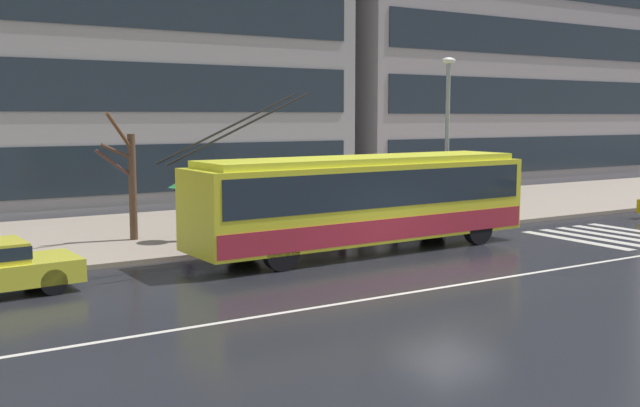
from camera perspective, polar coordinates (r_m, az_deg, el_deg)
The scene contains 15 objects.
ground_plane at distance 20.01m, azimuth 9.89°, elevation -5.30°, with size 160.00×160.00×0.00m, color #22232A.
sidewalk_slab at distance 28.47m, azimuth -4.08°, elevation -1.47°, with size 80.00×10.00×0.14m, color gray.
crosswalk_stripe_edge_near at distance 26.23m, azimuth 19.11°, elevation -2.69°, with size 0.44×4.40×0.01m, color beige.
crosswalk_stripe_inner_a at distance 26.92m, azimuth 20.32°, elevation -2.50°, with size 0.44×4.40×0.01m, color beige.
crosswalk_stripe_center at distance 27.63m, azimuth 21.47°, elevation -2.32°, with size 0.44×4.40×0.01m, color beige.
crosswalk_stripe_inner_b at distance 28.35m, azimuth 22.57°, elevation -2.15°, with size 0.44×4.40×0.01m, color beige.
lane_centre_line at distance 19.15m, azimuth 12.28°, elevation -5.90°, with size 72.00×0.14×0.01m, color silver.
trolleybus at distance 22.63m, azimuth 3.47°, elevation 0.32°, with size 12.21×2.88×4.81m.
bus_shelter at distance 25.34m, azimuth -1.28°, elevation 1.96°, with size 3.59×1.56×2.55m.
pedestrian_at_shelter at distance 24.05m, azimuth -10.36°, elevation 0.94°, with size 1.16×1.16×2.02m.
pedestrian_approaching_curb at distance 26.34m, azimuth 1.60°, elevation 1.44°, with size 1.37×1.37×1.91m.
pedestrian_walking_past at distance 26.14m, azimuth 6.01°, elevation 1.38°, with size 1.35×1.35×1.99m.
street_lamp at distance 27.66m, azimuth 9.82°, elevation 5.97°, with size 0.60×0.32×6.13m.
street_tree_bare at distance 24.57m, azimuth -14.50°, elevation 1.79°, with size 1.32×0.75×4.14m.
office_tower_corner_right at distance 51.73m, azimuth 10.07°, elevation 13.75°, with size 23.10×15.13×20.99m.
Camera 1 is at (-13.03, -14.60, 4.16)m, focal length 41.41 mm.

